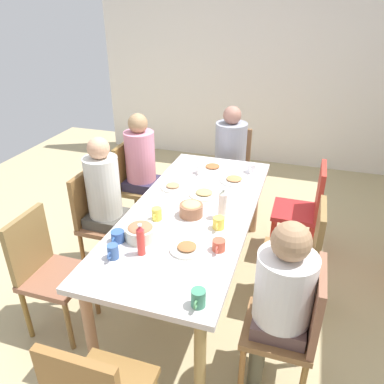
{
  "coord_description": "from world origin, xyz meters",
  "views": [
    {
      "loc": [
        2.36,
        0.75,
        2.15
      ],
      "look_at": [
        0.0,
        0.0,
        0.87
      ],
      "focal_mm": 35.11,
      "sensor_mm": 36.0,
      "label": 1
    }
  ],
  "objects_px": {
    "cup_3": "(219,245)",
    "cup_6": "(200,169)",
    "plate_0": "(213,167)",
    "bottle_0": "(141,240)",
    "chair_1": "(231,164)",
    "plate_3": "(234,180)",
    "cup_7": "(198,298)",
    "plate_4": "(173,187)",
    "bowl_0": "(191,209)",
    "dining_table": "(192,218)",
    "person_2": "(142,163)",
    "cup_2": "(219,223)",
    "cup_5": "(251,168)",
    "chair_2": "(135,181)",
    "person_3": "(106,196)",
    "cup_4": "(118,236)",
    "plate_1": "(204,194)",
    "plate_2": "(187,248)",
    "person_1": "(230,150)",
    "cup_1": "(113,252)",
    "chair_4": "(301,252)",
    "bottle_1": "(223,204)",
    "chair_3": "(98,216)",
    "chair_6": "(294,323)",
    "person_6": "(282,294)",
    "bowl_1": "(140,232)",
    "chair_5": "(45,267)"
  },
  "relations": [
    {
      "from": "cup_3",
      "to": "cup_6",
      "type": "relative_size",
      "value": 1.01
    },
    {
      "from": "plate_0",
      "to": "bottle_0",
      "type": "distance_m",
      "value": 1.43
    },
    {
      "from": "chair_1",
      "to": "plate_3",
      "type": "distance_m",
      "value": 0.91
    },
    {
      "from": "cup_7",
      "to": "bottle_0",
      "type": "bearing_deg",
      "value": -124.49
    },
    {
      "from": "plate_0",
      "to": "plate_4",
      "type": "relative_size",
      "value": 1.16
    },
    {
      "from": "bowl_0",
      "to": "cup_7",
      "type": "bearing_deg",
      "value": 20.01
    },
    {
      "from": "chair_1",
      "to": "dining_table",
      "type": "bearing_deg",
      "value": 0.0
    },
    {
      "from": "person_2",
      "to": "plate_0",
      "type": "distance_m",
      "value": 0.7
    },
    {
      "from": "plate_3",
      "to": "bowl_0",
      "type": "relative_size",
      "value": 1.44
    },
    {
      "from": "plate_4",
      "to": "cup_2",
      "type": "xyz_separation_m",
      "value": [
        0.49,
        0.52,
        0.03
      ]
    },
    {
      "from": "cup_5",
      "to": "chair_2",
      "type": "bearing_deg",
      "value": -84.22
    },
    {
      "from": "person_3",
      "to": "cup_4",
      "type": "bearing_deg",
      "value": 36.17
    },
    {
      "from": "plate_1",
      "to": "plate_2",
      "type": "xyz_separation_m",
      "value": [
        0.76,
        0.1,
        0.0
      ]
    },
    {
      "from": "person_1",
      "to": "cup_1",
      "type": "height_order",
      "value": "person_1"
    },
    {
      "from": "chair_4",
      "to": "bottle_1",
      "type": "bearing_deg",
      "value": -85.58
    },
    {
      "from": "chair_4",
      "to": "cup_5",
      "type": "xyz_separation_m",
      "value": [
        -0.83,
        -0.52,
        0.25
      ]
    },
    {
      "from": "plate_1",
      "to": "cup_6",
      "type": "height_order",
      "value": "cup_6"
    },
    {
      "from": "chair_3",
      "to": "plate_4",
      "type": "distance_m",
      "value": 0.68
    },
    {
      "from": "chair_6",
      "to": "plate_2",
      "type": "bearing_deg",
      "value": -106.36
    },
    {
      "from": "person_6",
      "to": "chair_4",
      "type": "bearing_deg",
      "value": 172.78
    },
    {
      "from": "cup_4",
      "to": "chair_1",
      "type": "bearing_deg",
      "value": 170.32
    },
    {
      "from": "bowl_1",
      "to": "cup_5",
      "type": "bearing_deg",
      "value": 158.25
    },
    {
      "from": "bowl_0",
      "to": "bowl_1",
      "type": "xyz_separation_m",
      "value": [
        0.39,
        -0.23,
        -0.0
      ]
    },
    {
      "from": "cup_3",
      "to": "bottle_0",
      "type": "bearing_deg",
      "value": -67.9
    },
    {
      "from": "chair_2",
      "to": "chair_3",
      "type": "distance_m",
      "value": 0.71
    },
    {
      "from": "dining_table",
      "to": "person_6",
      "type": "height_order",
      "value": "person_6"
    },
    {
      "from": "dining_table",
      "to": "person_2",
      "type": "xyz_separation_m",
      "value": [
        -0.71,
        -0.74,
        0.07
      ]
    },
    {
      "from": "plate_1",
      "to": "bowl_0",
      "type": "xyz_separation_m",
      "value": [
        0.34,
        -0.0,
        0.04
      ]
    },
    {
      "from": "chair_2",
      "to": "plate_2",
      "type": "relative_size",
      "value": 4.01
    },
    {
      "from": "chair_3",
      "to": "bowl_1",
      "type": "bearing_deg",
      "value": 52.81
    },
    {
      "from": "cup_1",
      "to": "cup_7",
      "type": "height_order",
      "value": "cup_7"
    },
    {
      "from": "cup_5",
      "to": "bottle_0",
      "type": "bearing_deg",
      "value": -16.95
    },
    {
      "from": "person_3",
      "to": "cup_6",
      "type": "distance_m",
      "value": 0.9
    },
    {
      "from": "person_6",
      "to": "cup_1",
      "type": "bearing_deg",
      "value": -89.47
    },
    {
      "from": "chair_4",
      "to": "cup_1",
      "type": "height_order",
      "value": "chair_4"
    },
    {
      "from": "chair_2",
      "to": "cup_3",
      "type": "height_order",
      "value": "chair_2"
    },
    {
      "from": "plate_2",
      "to": "bowl_0",
      "type": "relative_size",
      "value": 1.28
    },
    {
      "from": "person_1",
      "to": "person_6",
      "type": "relative_size",
      "value": 1.02
    },
    {
      "from": "person_6",
      "to": "cup_5",
      "type": "xyz_separation_m",
      "value": [
        -1.54,
        -0.43,
        0.05
      ]
    },
    {
      "from": "chair_4",
      "to": "cup_2",
      "type": "relative_size",
      "value": 7.66
    },
    {
      "from": "cup_3",
      "to": "cup_6",
      "type": "bearing_deg",
      "value": -157.9
    },
    {
      "from": "chair_6",
      "to": "cup_4",
      "type": "relative_size",
      "value": 7.2
    },
    {
      "from": "chair_2",
      "to": "bottle_0",
      "type": "height_order",
      "value": "bottle_0"
    },
    {
      "from": "chair_2",
      "to": "cup_7",
      "type": "height_order",
      "value": "chair_2"
    },
    {
      "from": "chair_1",
      "to": "bottle_1",
      "type": "bearing_deg",
      "value": 9.37
    },
    {
      "from": "chair_3",
      "to": "plate_1",
      "type": "relative_size",
      "value": 3.67
    },
    {
      "from": "chair_2",
      "to": "cup_7",
      "type": "distance_m",
      "value": 2.05
    },
    {
      "from": "chair_5",
      "to": "chair_2",
      "type": "bearing_deg",
      "value": 180.0
    },
    {
      "from": "chair_1",
      "to": "bowl_0",
      "type": "bearing_deg",
      "value": 0.79
    },
    {
      "from": "cup_7",
      "to": "person_2",
      "type": "bearing_deg",
      "value": -147.0
    }
  ]
}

